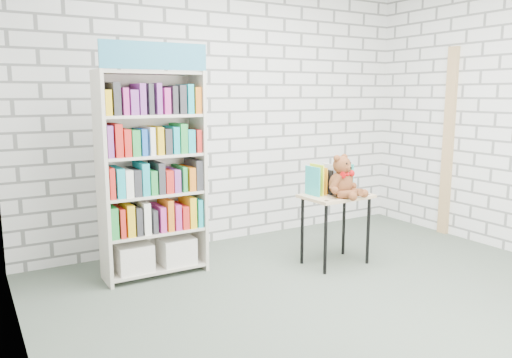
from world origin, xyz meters
TOP-DOWN VIEW (x-y plane):
  - ground at (0.00, 0.00)m, footprint 4.50×4.50m
  - room_shell at (0.00, 0.00)m, footprint 4.52×4.02m
  - bookshelf at (-1.09, 1.36)m, footprint 0.89×0.35m
  - display_table at (0.46, 0.76)m, footprint 0.63×0.45m
  - table_books at (0.46, 0.86)m, footprint 0.44×0.21m
  - teddy_bear at (0.46, 0.66)m, footprint 0.35×0.34m
  - door_trim at (2.23, 0.95)m, footprint 0.05×0.12m

SIDE VIEW (x-z plane):
  - ground at x=0.00m, z-range 0.00..0.00m
  - display_table at x=0.46m, z-range 0.24..0.91m
  - table_books at x=0.46m, z-range 0.67..0.92m
  - teddy_bear at x=0.46m, z-range 0.63..1.01m
  - bookshelf at x=-1.09m, z-range -0.09..1.91m
  - door_trim at x=2.23m, z-range 0.00..2.10m
  - room_shell at x=0.00m, z-range 0.38..3.19m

